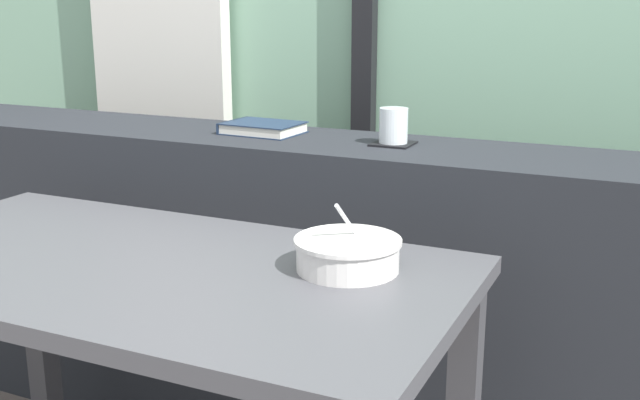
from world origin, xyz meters
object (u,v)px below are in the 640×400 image
at_px(juice_glass, 393,127).
at_px(closed_book, 262,128).
at_px(breakfast_table, 147,315).
at_px(soup_bowl, 348,254).
at_px(coaster_square, 393,144).

relative_size(juice_glass, closed_book, 0.42).
distance_m(breakfast_table, soup_bowl, 0.43).
distance_m(closed_book, soup_bowl, 0.74).
height_order(coaster_square, closed_book, closed_book).
bearing_deg(soup_bowl, juice_glass, 100.86).
bearing_deg(juice_glass, coaster_square, 0.00).
bearing_deg(closed_book, coaster_square, -1.65).
height_order(breakfast_table, closed_book, closed_book).
relative_size(closed_book, soup_bowl, 1.03).
relative_size(coaster_square, juice_glass, 1.14).
relative_size(coaster_square, soup_bowl, 0.49).
height_order(coaster_square, soup_bowl, coaster_square).
height_order(coaster_square, juice_glass, juice_glass).
distance_m(breakfast_table, juice_glass, 0.78).
bearing_deg(breakfast_table, coaster_square, 67.33).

